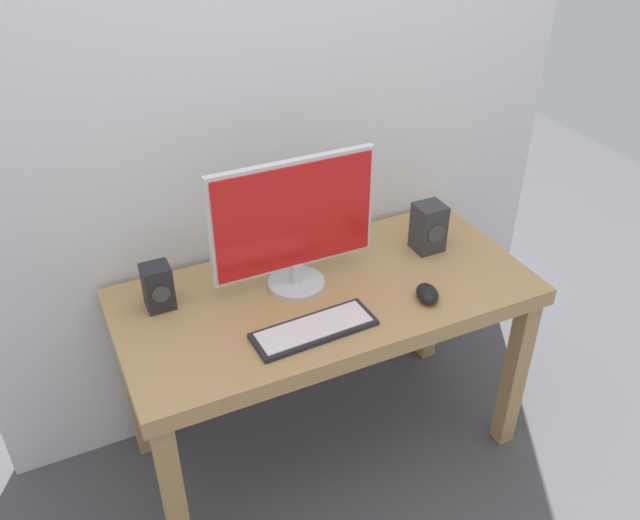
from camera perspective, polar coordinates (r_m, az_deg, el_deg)
name	(u,v)px	position (r m, az deg, el deg)	size (l,w,h in m)	color
ground_plane	(326,442)	(2.60, 0.48, -15.29)	(6.00, 6.00, 0.00)	#4C4C51
wall_back	(275,7)	(2.09, -3.86, 20.81)	(2.13, 0.04, 3.00)	silver
desk	(326,312)	(2.17, 0.55, -4.45)	(1.33, 0.63, 0.71)	tan
monitor	(294,223)	(2.02, -2.26, 3.23)	(0.53, 0.18, 0.43)	silver
keyboard_primary	(314,329)	(1.95, -0.51, -5.93)	(0.37, 0.14, 0.02)	#232328
mouse	(427,294)	(2.09, 9.18, -2.86)	(0.07, 0.10, 0.04)	black
speaker_right	(429,227)	(2.31, 9.28, 2.78)	(0.10, 0.10, 0.17)	#333338
speaker_left	(158,287)	(2.07, -13.72, -2.25)	(0.08, 0.08, 0.15)	#232328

